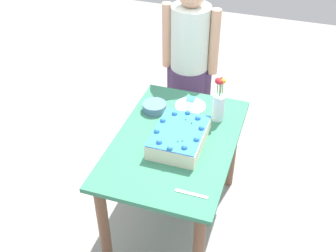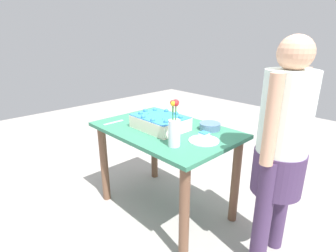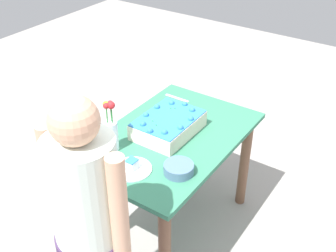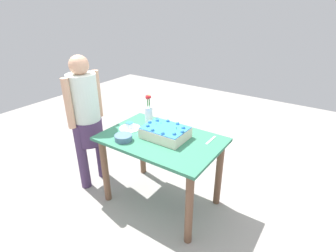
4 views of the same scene
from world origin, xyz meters
name	(u,v)px [view 3 (image 3 of 4)]	position (x,y,z in m)	size (l,w,h in m)	color
ground_plane	(170,225)	(0.00, 0.00, 0.00)	(8.00, 8.00, 0.00)	#9F9993
dining_table	(170,156)	(0.00, 0.00, 0.62)	(1.15, 0.76, 0.77)	#34795B
sheet_cake	(168,125)	(-0.03, -0.03, 0.82)	(0.42, 0.31, 0.13)	#FCEACE
serving_plate_with_slice	(132,167)	(0.39, 0.01, 0.78)	(0.22, 0.22, 0.07)	white
cake_knife	(177,98)	(-0.42, -0.22, 0.77)	(0.19, 0.02, 0.00)	silver
flower_vase	(111,131)	(0.30, -0.20, 0.89)	(0.08, 0.08, 0.32)	white
fruit_bowl	(179,169)	(0.27, 0.24, 0.79)	(0.17, 0.17, 0.06)	slate
person_standing	(89,224)	(0.88, 0.16, 0.85)	(0.31, 0.45, 1.49)	#453056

